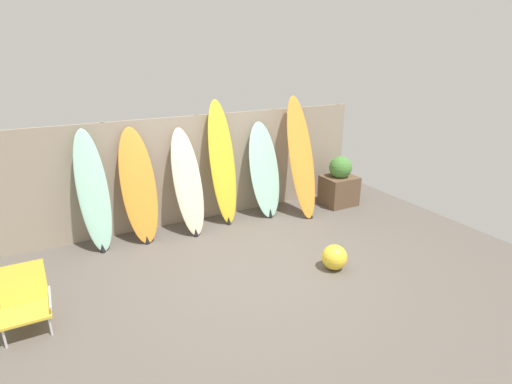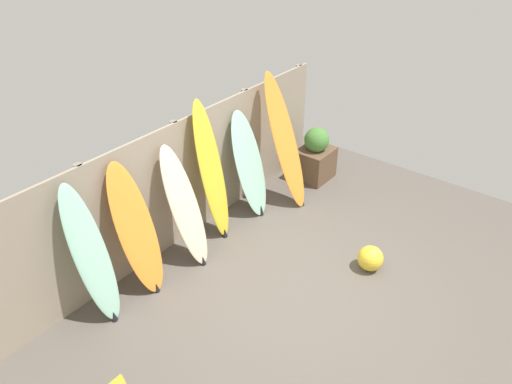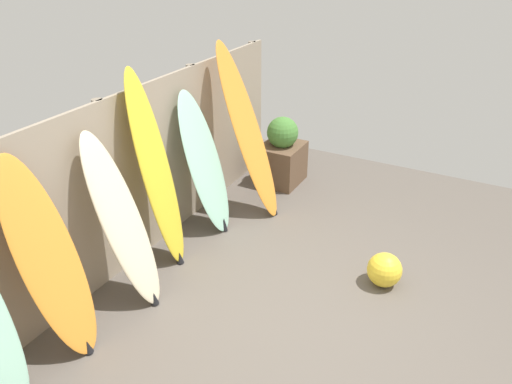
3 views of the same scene
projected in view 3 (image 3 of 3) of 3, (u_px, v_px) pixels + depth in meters
name	position (u px, v px, depth m)	size (l,w,h in m)	color
ground	(300.00, 330.00, 4.40)	(7.68, 7.68, 0.00)	#5B544C
fence_back	(113.00, 190.00, 4.82)	(6.08, 0.11, 1.80)	gray
surfboard_orange_1	(50.00, 262.00, 3.86)	(0.54, 0.57, 1.73)	orange
surfboard_cream_2	(123.00, 223.00, 4.43)	(0.49, 0.65, 1.66)	beige
surfboard_yellow_3	(157.00, 173.00, 4.88)	(0.51, 0.52, 2.05)	yellow
surfboard_seafoam_4	(205.00, 165.00, 5.56)	(0.55, 0.54, 1.63)	#9ED6BC
surfboard_orange_5	(248.00, 133.00, 5.86)	(0.55, 0.91, 2.05)	orange
planter_box	(282.00, 154.00, 6.79)	(0.61, 0.52, 0.94)	brown
beach_ball	(384.00, 270.00, 4.89)	(0.34, 0.34, 0.34)	yellow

